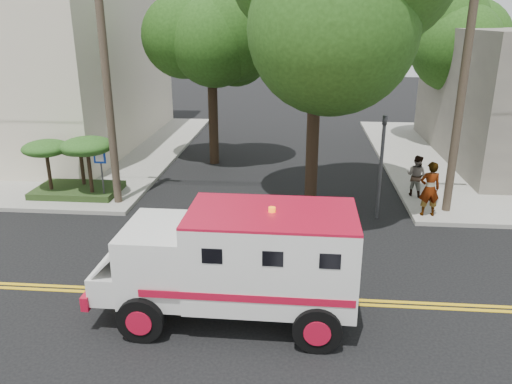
# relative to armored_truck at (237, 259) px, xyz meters

# --- Properties ---
(ground) EXTENTS (100.00, 100.00, 0.00)m
(ground) POSITION_rel_armored_truck_xyz_m (0.27, 0.89, -1.53)
(ground) COLOR black
(ground) RESTS_ON ground
(sidewalk_nw) EXTENTS (17.00, 17.00, 0.15)m
(sidewalk_nw) POSITION_rel_armored_truck_xyz_m (-13.23, 14.39, -1.45)
(sidewalk_nw) COLOR gray
(sidewalk_nw) RESTS_ON ground
(utility_pole_left) EXTENTS (0.28, 0.28, 9.00)m
(utility_pole_left) POSITION_rel_armored_truck_xyz_m (-5.33, 6.89, 2.97)
(utility_pole_left) COLOR #382D23
(utility_pole_left) RESTS_ON ground
(utility_pole_right) EXTENTS (0.28, 0.28, 9.00)m
(utility_pole_right) POSITION_rel_armored_truck_xyz_m (6.57, 7.09, 2.97)
(utility_pole_right) COLOR #382D23
(utility_pole_right) RESTS_ON ground
(tree_left) EXTENTS (4.48, 4.20, 7.70)m
(tree_left) POSITION_rel_armored_truck_xyz_m (-2.41, 12.68, 4.20)
(tree_left) COLOR black
(tree_left) RESTS_ON ground
(tree_right) EXTENTS (4.80, 4.50, 8.20)m
(tree_right) POSITION_rel_armored_truck_xyz_m (9.12, 16.66, 4.57)
(tree_right) COLOR black
(tree_right) RESTS_ON ground
(traffic_signal) EXTENTS (0.15, 0.18, 3.60)m
(traffic_signal) POSITION_rel_armored_truck_xyz_m (4.07, 6.49, 0.70)
(traffic_signal) COLOR #3F3F42
(traffic_signal) RESTS_ON ground
(accessibility_sign) EXTENTS (0.45, 0.10, 2.02)m
(accessibility_sign) POSITION_rel_armored_truck_xyz_m (-5.93, 7.06, -0.16)
(accessibility_sign) COLOR #3F3F42
(accessibility_sign) RESTS_ON ground
(palm_planter) EXTENTS (3.52, 2.63, 2.36)m
(palm_planter) POSITION_rel_armored_truck_xyz_m (-7.16, 7.51, 0.12)
(palm_planter) COLOR #1E3314
(palm_planter) RESTS_ON sidewalk_nw
(armored_truck) EXTENTS (5.92, 2.44, 2.68)m
(armored_truck) POSITION_rel_armored_truck_xyz_m (0.00, 0.00, 0.00)
(armored_truck) COLOR silver
(armored_truck) RESTS_ON ground
(pedestrian_a) EXTENTS (0.73, 0.51, 1.92)m
(pedestrian_a) POSITION_rel_armored_truck_xyz_m (5.77, 6.54, -0.42)
(pedestrian_a) COLOR gray
(pedestrian_a) RESTS_ON sidewalk_ne
(pedestrian_b) EXTENTS (0.98, 0.95, 1.59)m
(pedestrian_b) POSITION_rel_armored_truck_xyz_m (5.77, 8.58, -0.58)
(pedestrian_b) COLOR gray
(pedestrian_b) RESTS_ON sidewalk_ne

